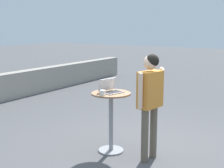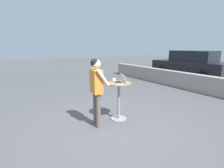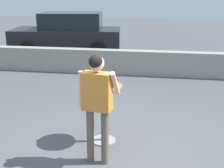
# 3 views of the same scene
# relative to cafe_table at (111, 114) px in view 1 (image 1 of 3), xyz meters

# --- Properties ---
(ground_plane) EXTENTS (50.00, 50.00, 0.00)m
(ground_plane) POSITION_rel_cafe_table_xyz_m (0.31, -0.42, -0.63)
(ground_plane) COLOR #4C4C4F
(cafe_table) EXTENTS (0.63, 0.63, 0.98)m
(cafe_table) POSITION_rel_cafe_table_xyz_m (0.00, 0.00, 0.00)
(cafe_table) COLOR gray
(cafe_table) RESTS_ON ground_plane
(laptop) EXTENTS (0.38, 0.36, 0.22)m
(laptop) POSITION_rel_cafe_table_xyz_m (0.01, 0.01, 0.39)
(laptop) COLOR #B7BABF
(laptop) RESTS_ON cafe_table
(coffee_mug) EXTENTS (0.11, 0.08, 0.08)m
(coffee_mug) POSITION_rel_cafe_table_xyz_m (-0.23, -0.00, 0.39)
(coffee_mug) COLOR white
(coffee_mug) RESTS_ON cafe_table
(standing_person) EXTENTS (0.58, 0.33, 1.62)m
(standing_person) POSITION_rel_cafe_table_xyz_m (0.05, -0.66, 0.39)
(standing_person) COLOR brown
(standing_person) RESTS_ON ground_plane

